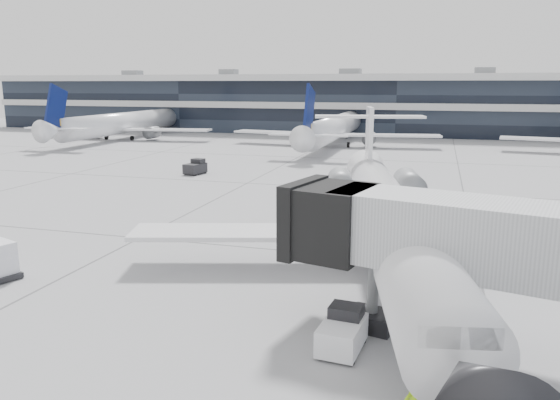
% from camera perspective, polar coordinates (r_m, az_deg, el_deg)
% --- Properties ---
extents(ground, '(220.00, 220.00, 0.00)m').
position_cam_1_polar(ground, '(31.53, 1.52, -5.39)').
color(ground, gray).
rests_on(ground, ground).
extents(terminal, '(170.00, 22.00, 10.00)m').
position_cam_1_polar(terminal, '(111.45, 12.47, 9.48)').
color(terminal, black).
rests_on(terminal, ground).
extents(bg_jet_left, '(32.00, 40.00, 9.60)m').
position_cam_1_polar(bg_jet_left, '(99.64, -15.83, 6.16)').
color(bg_jet_left, white).
rests_on(bg_jet_left, ground).
extents(bg_jet_center, '(32.00, 40.00, 9.60)m').
position_cam_1_polar(bg_jet_center, '(86.06, 5.70, 5.69)').
color(bg_jet_center, white).
rests_on(bg_jet_center, ground).
extents(regional_jet, '(26.86, 33.47, 7.78)m').
position_cam_1_polar(regional_jet, '(28.43, 11.40, -2.01)').
color(regional_jet, white).
rests_on(regional_jet, ground).
extents(baggage_tug, '(1.61, 2.47, 1.50)m').
position_cam_1_polar(baggage_tug, '(20.40, 6.57, -13.51)').
color(baggage_tug, white).
rests_on(baggage_tug, ground).
extents(traffic_cone, '(0.39, 0.39, 0.54)m').
position_cam_1_polar(traffic_cone, '(35.04, 4.32, -3.19)').
color(traffic_cone, orange).
rests_on(traffic_cone, ground).
extents(far_tug, '(1.94, 2.74, 1.59)m').
position_cam_1_polar(far_tug, '(59.00, -8.82, 3.40)').
color(far_tug, black).
rests_on(far_tug, ground).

